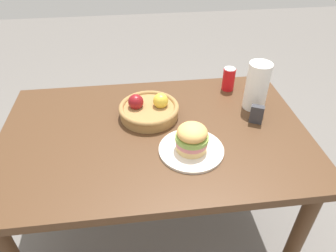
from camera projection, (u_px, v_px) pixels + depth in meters
name	position (u px, v px, depth m)	size (l,w,h in m)	color
ground_plane	(158.00, 228.00, 1.88)	(8.00, 8.00, 0.00)	slate
dining_table	(155.00, 148.00, 1.48)	(1.40, 0.90, 0.75)	#4C301C
plate	(191.00, 150.00, 1.31)	(0.28, 0.28, 0.01)	silver
sandwich	(192.00, 138.00, 1.27)	(0.14, 0.14, 0.12)	#E5BC75
soda_can	(229.00, 79.00, 1.68)	(0.07, 0.07, 0.13)	red
fruit_basket	(149.00, 109.00, 1.49)	(0.29, 0.29, 0.11)	#9E7542
paper_towel_roll	(257.00, 86.00, 1.51)	(0.11, 0.11, 0.24)	white
napkin_holder	(257.00, 114.00, 1.45)	(0.06, 0.03, 0.09)	#333338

